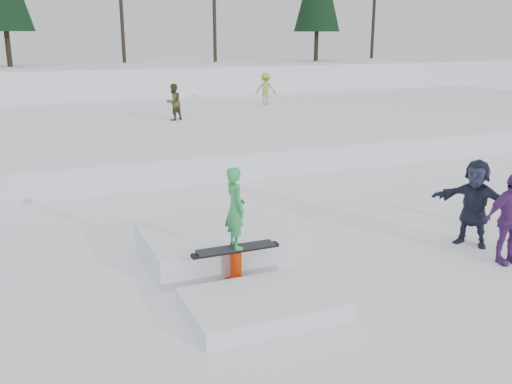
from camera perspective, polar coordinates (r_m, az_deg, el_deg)
name	(u,v)px	position (r m, az deg, el deg)	size (l,w,h in m)	color
ground	(273,282)	(10.29, 1.76, -8.98)	(120.00, 120.00, 0.00)	white
snow_berm	(80,83)	(38.82, -17.19, 10.35)	(60.00, 14.00, 2.40)	white
snow_midrise	(118,128)	(25.11, -13.61, 6.26)	(50.00, 18.00, 0.80)	white
walker_olive	(174,102)	(24.01, -8.25, 8.89)	(0.73, 0.57, 1.50)	#3F3C1B
walker_ygreen	(266,89)	(29.18, 0.98, 10.29)	(1.02, 0.59, 1.58)	#9EAC3C
spectator_purple	(510,219)	(11.83, 24.02, -2.45)	(1.04, 0.43, 1.78)	#582872
spectator_dark	(474,203)	(12.57, 21.00, -1.02)	(1.69, 0.54, 1.82)	#1D2135
jib_rail_feature	(225,256)	(10.62, -3.13, -6.41)	(2.60, 4.40, 2.11)	white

